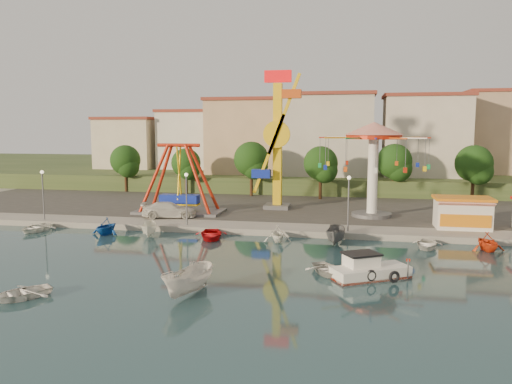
% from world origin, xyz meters
% --- Properties ---
extents(ground, '(200.00, 200.00, 0.00)m').
position_xyz_m(ground, '(0.00, 0.00, 0.00)').
color(ground, '#152F3A').
rests_on(ground, ground).
extents(quay_deck, '(200.00, 100.00, 0.60)m').
position_xyz_m(quay_deck, '(0.00, 62.00, 0.30)').
color(quay_deck, '#9E998E').
rests_on(quay_deck, ground).
extents(asphalt_pad, '(90.00, 28.00, 0.01)m').
position_xyz_m(asphalt_pad, '(0.00, 30.00, 0.60)').
color(asphalt_pad, '#4C4944').
rests_on(asphalt_pad, quay_deck).
extents(hill_terrace, '(200.00, 60.00, 3.00)m').
position_xyz_m(hill_terrace, '(0.00, 67.00, 1.50)').
color(hill_terrace, '#384C26').
rests_on(hill_terrace, ground).
extents(pirate_ship_ride, '(10.00, 5.00, 8.00)m').
position_xyz_m(pirate_ship_ride, '(-11.23, 19.92, 4.39)').
color(pirate_ship_ride, '#59595E').
rests_on(pirate_ship_ride, quay_deck).
extents(kamikaze_tower, '(4.49, 3.10, 16.50)m').
position_xyz_m(kamikaze_tower, '(-0.42, 24.92, 8.58)').
color(kamikaze_tower, '#59595E').
rests_on(kamikaze_tower, quay_deck).
extents(wave_swinger, '(11.60, 11.60, 10.40)m').
position_xyz_m(wave_swinger, '(10.50, 21.59, 8.20)').
color(wave_swinger, '#59595E').
rests_on(wave_swinger, quay_deck).
extents(booth_left, '(5.40, 3.78, 3.08)m').
position_xyz_m(booth_left, '(18.91, 16.49, 2.16)').
color(booth_left, white).
rests_on(booth_left, quay_deck).
extents(lamp_post_0, '(0.14, 0.14, 5.00)m').
position_xyz_m(lamp_post_0, '(-24.00, 13.00, 3.10)').
color(lamp_post_0, '#59595E').
rests_on(lamp_post_0, quay_deck).
extents(lamp_post_1, '(0.14, 0.14, 5.00)m').
position_xyz_m(lamp_post_1, '(-8.00, 13.00, 3.10)').
color(lamp_post_1, '#59595E').
rests_on(lamp_post_1, quay_deck).
extents(lamp_post_2, '(0.14, 0.14, 5.00)m').
position_xyz_m(lamp_post_2, '(8.00, 13.00, 3.10)').
color(lamp_post_2, '#59595E').
rests_on(lamp_post_2, quay_deck).
extents(tree_0, '(4.60, 4.60, 7.19)m').
position_xyz_m(tree_0, '(-26.00, 36.98, 5.47)').
color(tree_0, '#382314').
rests_on(tree_0, quay_deck).
extents(tree_1, '(4.35, 4.35, 6.80)m').
position_xyz_m(tree_1, '(-16.00, 36.24, 5.20)').
color(tree_1, '#382314').
rests_on(tree_1, quay_deck).
extents(tree_2, '(5.02, 5.02, 7.85)m').
position_xyz_m(tree_2, '(-6.00, 35.81, 5.92)').
color(tree_2, '#382314').
rests_on(tree_2, quay_deck).
extents(tree_3, '(4.68, 4.68, 7.32)m').
position_xyz_m(tree_3, '(4.00, 34.36, 5.55)').
color(tree_3, '#382314').
rests_on(tree_3, quay_deck).
extents(tree_4, '(4.86, 4.86, 7.60)m').
position_xyz_m(tree_4, '(14.00, 37.35, 5.75)').
color(tree_4, '#382314').
rests_on(tree_4, quay_deck).
extents(tree_5, '(4.83, 4.83, 7.54)m').
position_xyz_m(tree_5, '(24.00, 35.54, 5.71)').
color(tree_5, '#382314').
rests_on(tree_5, quay_deck).
extents(building_0, '(9.26, 9.53, 11.87)m').
position_xyz_m(building_0, '(-33.37, 46.06, 8.93)').
color(building_0, beige).
rests_on(building_0, hill_terrace).
extents(building_1, '(12.33, 9.01, 8.63)m').
position_xyz_m(building_1, '(-21.33, 51.38, 7.32)').
color(building_1, silver).
rests_on(building_1, hill_terrace).
extents(building_2, '(11.95, 9.28, 11.23)m').
position_xyz_m(building_2, '(-8.19, 51.96, 8.62)').
color(building_2, tan).
rests_on(building_2, hill_terrace).
extents(building_3, '(12.59, 10.50, 9.20)m').
position_xyz_m(building_3, '(5.60, 48.80, 7.60)').
color(building_3, beige).
rests_on(building_3, hill_terrace).
extents(building_4, '(10.75, 9.23, 9.24)m').
position_xyz_m(building_4, '(19.07, 52.20, 7.62)').
color(building_4, beige).
rests_on(building_4, hill_terrace).
extents(building_5, '(12.77, 10.96, 11.21)m').
position_xyz_m(building_5, '(32.37, 50.33, 8.61)').
color(building_5, tan).
rests_on(building_5, hill_terrace).
extents(cabin_motorboat, '(5.67, 4.49, 1.89)m').
position_xyz_m(cabin_motorboat, '(9.55, 0.01, 0.51)').
color(cabin_motorboat, white).
rests_on(cabin_motorboat, ground).
extents(rowboat_a, '(3.82, 4.25, 0.72)m').
position_xyz_m(rowboat_a, '(6.74, 0.30, 0.36)').
color(rowboat_a, silver).
rests_on(rowboat_a, ground).
extents(rowboat_b, '(4.18, 4.36, 0.74)m').
position_xyz_m(rowboat_b, '(-11.32, -8.36, 0.37)').
color(rowboat_b, white).
rests_on(rowboat_b, ground).
extents(skiff, '(3.01, 5.06, 1.84)m').
position_xyz_m(skiff, '(-1.47, -5.84, 0.92)').
color(skiff, silver).
rests_on(skiff, ground).
extents(van, '(6.27, 3.82, 1.70)m').
position_xyz_m(van, '(-11.29, 16.67, 1.45)').
color(van, silver).
rests_on(van, quay_deck).
extents(moored_boat_0, '(3.19, 4.14, 0.79)m').
position_xyz_m(moored_boat_0, '(-22.85, 9.80, 0.40)').
color(moored_boat_0, white).
rests_on(moored_boat_0, ground).
extents(moored_boat_1, '(3.15, 3.51, 1.66)m').
position_xyz_m(moored_boat_1, '(-15.20, 9.80, 0.83)').
color(moored_boat_1, '#1349A6').
rests_on(moored_boat_1, ground).
extents(moored_boat_2, '(2.33, 3.82, 1.38)m').
position_xyz_m(moored_boat_2, '(-10.69, 9.80, 0.69)').
color(moored_boat_2, silver).
rests_on(moored_boat_2, ground).
extents(moored_boat_3, '(4.01, 4.88, 0.88)m').
position_xyz_m(moored_boat_3, '(-4.57, 9.80, 0.44)').
color(moored_boat_3, red).
rests_on(moored_boat_3, ground).
extents(moored_boat_4, '(3.14, 3.42, 1.51)m').
position_xyz_m(moored_boat_4, '(1.71, 9.80, 0.76)').
color(moored_boat_4, white).
rests_on(moored_boat_4, ground).
extents(moored_boat_5, '(1.91, 4.37, 1.65)m').
position_xyz_m(moored_boat_5, '(7.00, 9.80, 0.82)').
color(moored_boat_5, '#5A5B5F').
rests_on(moored_boat_5, ground).
extents(moored_boat_6, '(3.24, 4.03, 0.74)m').
position_xyz_m(moored_boat_6, '(14.75, 9.80, 0.37)').
color(moored_boat_6, white).
rests_on(moored_boat_6, ground).
extents(moored_boat_7, '(3.37, 3.66, 1.61)m').
position_xyz_m(moored_boat_7, '(19.65, 9.80, 0.80)').
color(moored_boat_7, red).
rests_on(moored_boat_7, ground).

